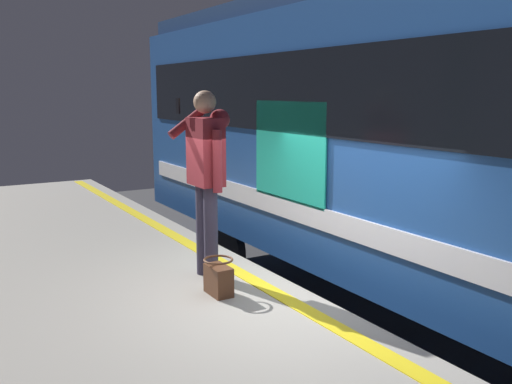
% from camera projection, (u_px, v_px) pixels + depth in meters
% --- Properties ---
extents(safety_line, '(15.23, 0.16, 0.01)m').
position_uv_depth(safety_line, '(279.00, 295.00, 5.10)').
color(safety_line, yellow).
rests_on(safety_line, platform).
extents(track_rail_near, '(20.20, 0.08, 0.16)m').
position_uv_depth(track_rail_near, '(399.00, 357.00, 6.07)').
color(track_rail_near, slate).
rests_on(track_rail_near, ground).
extents(track_rail_far, '(20.20, 0.08, 0.16)m').
position_uv_depth(track_rail_far, '(484.00, 329.00, 6.80)').
color(track_rail_far, slate).
rests_on(track_rail_far, ground).
extents(passenger, '(0.57, 0.55, 1.85)m').
position_uv_depth(passenger, '(207.00, 168.00, 5.44)').
color(passenger, '#383347').
rests_on(passenger, platform).
extents(handbag, '(0.30, 0.28, 0.34)m').
position_uv_depth(handbag, '(219.00, 278.00, 5.10)').
color(handbag, '#59331E').
rests_on(handbag, platform).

